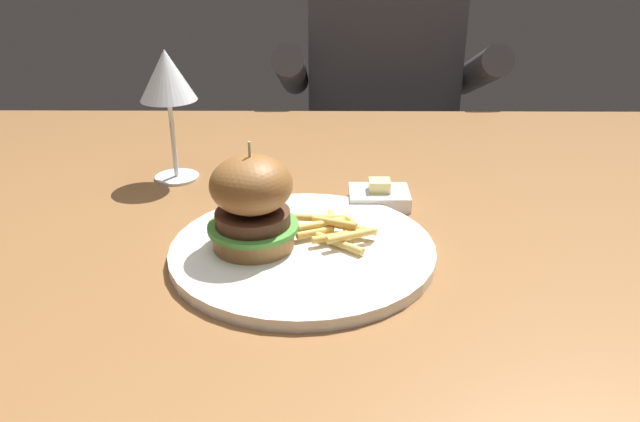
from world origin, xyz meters
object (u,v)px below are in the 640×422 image
burger_sandwich (252,203)px  diner_person (379,149)px  butter_dish (379,196)px  wine_glass (167,79)px  main_plate (303,250)px

burger_sandwich → diner_person: 0.97m
burger_sandwich → butter_dish: burger_sandwich is taller
burger_sandwich → butter_dish: size_ratio=1.54×
wine_glass → burger_sandwich: bearing=-59.7°
main_plate → burger_sandwich: bearing=-177.8°
burger_sandwich → diner_person: size_ratio=0.11×
butter_dish → diner_person: 0.78m
main_plate → butter_dish: bearing=56.1°
wine_glass → diner_person: diner_person is taller
diner_person → wine_glass: bearing=-119.1°
diner_person → burger_sandwich: bearing=-103.8°
wine_glass → diner_person: size_ratio=0.17×
wine_glass → butter_dish: 0.35m
diner_person → butter_dish: bearing=-95.0°
wine_glass → main_plate: bearing=-50.7°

